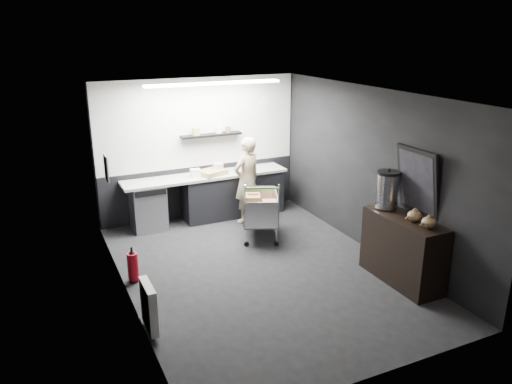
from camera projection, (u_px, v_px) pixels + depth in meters
name	position (u px, v px, depth m)	size (l,w,h in m)	color
floor	(261.00, 270.00, 7.72)	(5.50, 5.50, 0.00)	black
ceiling	(261.00, 94.00, 6.88)	(5.50, 5.50, 0.00)	silver
wall_back	(200.00, 148.00, 9.66)	(5.50, 5.50, 0.00)	black
wall_front	(381.00, 264.00, 4.93)	(5.50, 5.50, 0.00)	black
wall_left	(123.00, 207.00, 6.49)	(5.50, 5.50, 0.00)	black
wall_right	(372.00, 171.00, 8.10)	(5.50, 5.50, 0.00)	black
kitchen_wall_panel	(199.00, 123.00, 9.49)	(3.95, 0.02, 1.70)	silver
dado_panel	(201.00, 190.00, 9.91)	(3.95, 0.02, 1.00)	black
floating_shelf	(211.00, 135.00, 9.55)	(1.20, 0.22, 0.04)	black
wall_clock	(265.00, 103.00, 9.95)	(0.20, 0.20, 0.03)	white
poster	(106.00, 168.00, 7.56)	(0.02, 0.30, 0.40)	white
poster_red_band	(106.00, 163.00, 7.54)	(0.01, 0.22, 0.10)	red
radiator	(149.00, 307.00, 6.06)	(0.10, 0.50, 0.60)	white
ceiling_strip	(214.00, 84.00, 8.48)	(2.40, 0.20, 0.04)	white
prep_counter	(213.00, 196.00, 9.71)	(3.20, 0.61, 0.90)	black
person	(247.00, 180.00, 9.42)	(0.61, 0.40, 1.67)	beige
shopping_cart	(260.00, 209.00, 8.81)	(0.94, 1.21, 1.09)	silver
sideboard	(402.00, 241.00, 7.25)	(0.57, 1.33, 1.99)	black
fire_extinguisher	(133.00, 266.00, 7.31)	(0.16, 0.16, 0.52)	#A90B17
cardboard_box	(212.00, 172.00, 9.51)	(0.49, 0.37, 0.10)	#998551
pink_tub	(218.00, 168.00, 9.59)	(0.20, 0.20, 0.20)	beige
white_container	(195.00, 173.00, 9.36)	(0.17, 0.14, 0.15)	white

